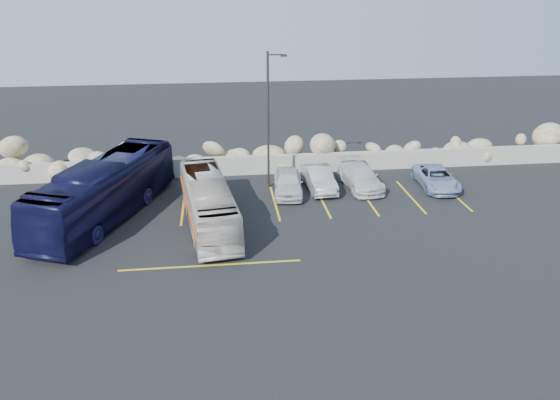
{
  "coord_description": "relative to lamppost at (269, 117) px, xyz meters",
  "views": [
    {
      "loc": [
        -0.45,
        -21.13,
        11.82
      ],
      "look_at": [
        2.54,
        4.0,
        1.4
      ],
      "focal_mm": 35.0,
      "sensor_mm": 36.0,
      "label": 1
    }
  ],
  "objects": [
    {
      "name": "car_c",
      "position": [
        5.4,
        -0.66,
        -3.63
      ],
      "size": [
        2.27,
        4.71,
        1.32
      ],
      "primitive_type": "imported",
      "rotation": [
        0.0,
        0.0,
        0.09
      ],
      "color": "silver",
      "rests_on": "ground"
    },
    {
      "name": "car_d",
      "position": [
        9.94,
        -1.23,
        -3.7
      ],
      "size": [
        2.2,
        4.4,
        1.2
      ],
      "primitive_type": "imported",
      "rotation": [
        0.0,
        0.0,
        -0.05
      ],
      "color": "#8090B5",
      "rests_on": "ground"
    },
    {
      "name": "ground",
      "position": [
        -2.56,
        -9.5,
        -4.3
      ],
      "size": [
        90.0,
        90.0,
        0.0
      ],
      "primitive_type": "plane",
      "color": "black",
      "rests_on": "ground"
    },
    {
      "name": "parking_lines",
      "position": [
        2.09,
        -3.93,
        -4.29
      ],
      "size": [
        18.16,
        9.36,
        0.01
      ],
      "color": "gold",
      "rests_on": "ground"
    },
    {
      "name": "car_b",
      "position": [
        2.89,
        -0.66,
        -3.63
      ],
      "size": [
        1.65,
        4.12,
        1.33
      ],
      "primitive_type": "imported",
      "rotation": [
        0.0,
        0.0,
        0.06
      ],
      "color": "#A2A2A7",
      "rests_on": "ground"
    },
    {
      "name": "vintage_bus",
      "position": [
        -3.61,
        -5.05,
        -3.08
      ],
      "size": [
        3.17,
        8.92,
        2.43
      ],
      "primitive_type": "imported",
      "rotation": [
        0.0,
        0.0,
        0.13
      ],
      "color": "#BCB6AA",
      "rests_on": "ground"
    },
    {
      "name": "tour_coach",
      "position": [
        -8.92,
        -3.45,
        -2.76
      ],
      "size": [
        6.45,
        11.22,
        3.08
      ],
      "primitive_type": "imported",
      "rotation": [
        0.0,
        0.0,
        -0.37
      ],
      "color": "black",
      "rests_on": "ground"
    },
    {
      "name": "car_a",
      "position": [
        0.97,
        -1.18,
        -3.6
      ],
      "size": [
        2.04,
        4.22,
        1.39
      ],
      "primitive_type": "imported",
      "rotation": [
        0.0,
        0.0,
        -0.1
      ],
      "color": "silver",
      "rests_on": "ground"
    },
    {
      "name": "seawall",
      "position": [
        -2.56,
        2.5,
        -3.7
      ],
      "size": [
        60.0,
        0.4,
        1.2
      ],
      "primitive_type": "cube",
      "color": "gray",
      "rests_on": "ground"
    },
    {
      "name": "lamppost",
      "position": [
        0.0,
        0.0,
        0.0
      ],
      "size": [
        1.14,
        0.18,
        8.0
      ],
      "color": "#2D2B28",
      "rests_on": "ground"
    },
    {
      "name": "riprap_pile",
      "position": [
        -2.56,
        3.7,
        -3.0
      ],
      "size": [
        54.0,
        2.8,
        2.6
      ],
      "primitive_type": null,
      "color": "#887859",
      "rests_on": "ground"
    }
  ]
}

